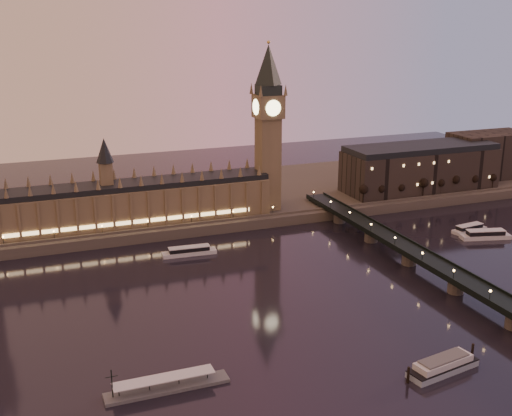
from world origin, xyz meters
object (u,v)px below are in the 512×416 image
at_px(cruise_boat_b, 485,235).
at_px(moored_barge, 443,365).
at_px(cruise_boat_a, 189,251).
at_px(pontoon_pier, 167,386).

distance_m(cruise_boat_b, moored_barge, 159.30).
bearing_deg(cruise_boat_b, moored_barge, -120.43).
bearing_deg(cruise_boat_b, cruise_boat_a, -177.40).
height_order(moored_barge, pontoon_pier, pontoon_pier).
bearing_deg(moored_barge, cruise_boat_a, 100.27).
height_order(cruise_boat_b, moored_barge, moored_barge).
height_order(cruise_boat_a, pontoon_pier, pontoon_pier).
xyz_separation_m(cruise_boat_b, pontoon_pier, (-209.26, -87.81, -1.10)).
relative_size(moored_barge, pontoon_pier, 0.76).
xyz_separation_m(cruise_boat_a, pontoon_pier, (-41.90, -123.87, -0.81)).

